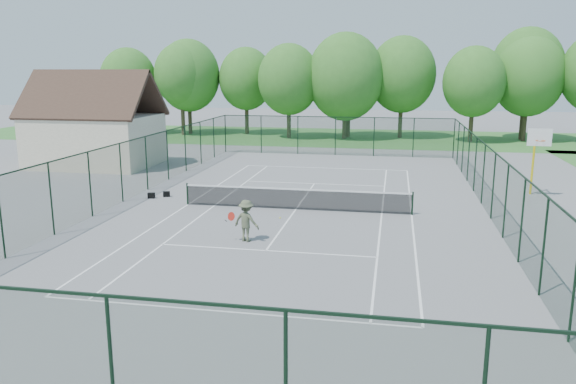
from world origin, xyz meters
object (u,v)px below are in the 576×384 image
sports_bag_a (151,196)px  basketball_goal (537,148)px  tennis_net (296,198)px  tennis_player (246,221)px

sports_bag_a → basketball_goal: bearing=-0.3°
basketball_goal → sports_bag_a: size_ratio=10.07×
tennis_net → tennis_player: 5.47m
tennis_player → tennis_net: bearing=79.2°
sports_bag_a → tennis_player: size_ratio=0.17×
basketball_goal → tennis_player: 16.85m
sports_bag_a → tennis_player: bearing=-55.2°
basketball_goal → sports_bag_a: bearing=-167.8°
tennis_net → sports_bag_a: 7.96m
tennis_net → tennis_player: tennis_player is taller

